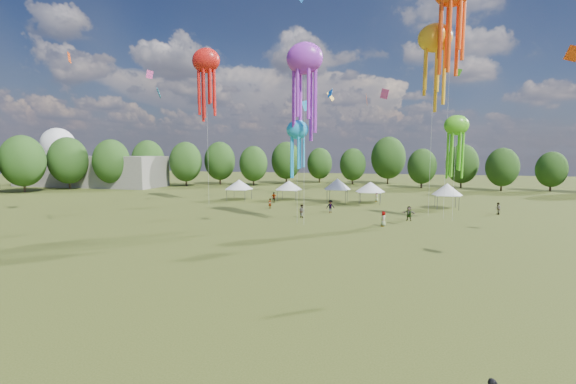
# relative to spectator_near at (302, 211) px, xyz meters

# --- Properties ---
(ground) EXTENTS (300.00, 300.00, 0.00)m
(ground) POSITION_rel_spectator_near_xyz_m (6.68, -37.60, -0.93)
(ground) COLOR #384416
(ground) RESTS_ON ground
(spectator_near) EXTENTS (1.14, 1.11, 1.85)m
(spectator_near) POSITION_rel_spectator_near_xyz_m (0.00, 0.00, 0.00)
(spectator_near) COLOR gray
(spectator_near) RESTS_ON ground
(spectators_far) EXTENTS (36.53, 25.12, 1.93)m
(spectators_far) POSITION_rel_spectator_near_xyz_m (8.96, 6.76, 0.01)
(spectators_far) COLOR gray
(spectators_far) RESTS_ON ground
(festival_tents) EXTENTS (41.39, 9.43, 4.38)m
(festival_tents) POSITION_rel_spectator_near_xyz_m (1.40, 16.83, 2.14)
(festival_tents) COLOR #47474C
(festival_tents) RESTS_ON ground
(show_kites) EXTENTS (42.49, 17.49, 32.07)m
(show_kites) POSITION_rel_spectator_near_xyz_m (5.25, 3.65, 20.53)
(show_kites) COLOR purple
(show_kites) RESTS_ON ground
(small_kites) EXTENTS (72.25, 60.69, 42.29)m
(small_kites) POSITION_rel_spectator_near_xyz_m (4.55, 3.41, 28.19)
(small_kites) COLOR purple
(small_kites) RESTS_ON ground
(treeline) EXTENTS (201.57, 95.24, 13.43)m
(treeline) POSITION_rel_spectator_near_xyz_m (2.81, 24.91, 5.62)
(treeline) COLOR #38281C
(treeline) RESTS_ON ground
(hangar) EXTENTS (40.00, 12.00, 8.00)m
(hangar) POSITION_rel_spectator_near_xyz_m (-65.32, 34.40, 3.07)
(hangar) COLOR gray
(hangar) RESTS_ON ground
(radome) EXTENTS (9.00, 9.00, 16.00)m
(radome) POSITION_rel_spectator_near_xyz_m (-81.32, 40.40, 9.06)
(radome) COLOR white
(radome) RESTS_ON ground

